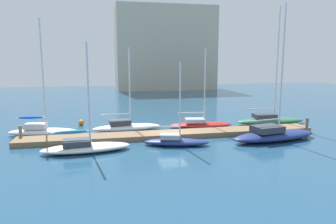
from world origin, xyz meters
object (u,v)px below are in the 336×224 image
object	(u,v)px
sailboat_3	(176,141)
sailboat_4	(200,124)
sailboat_5	(274,134)
mooring_buoy_orange	(81,123)
sailboat_0	(42,130)
sailboat_1	(85,146)
sailboat_6	(270,119)
harbor_building_distant	(164,49)
sailboat_2	(126,126)

from	to	relation	value
sailboat_3	sailboat_4	size ratio (longest dim) A/B	0.84
sailboat_5	mooring_buoy_orange	distance (m)	19.91
sailboat_0	sailboat_1	world-z (taller)	sailboat_0
sailboat_3	sailboat_6	world-z (taller)	sailboat_6
sailboat_4	harbor_building_distant	distance (m)	46.67
sailboat_5	harbor_building_distant	size ratio (longest dim) A/B	0.51
sailboat_3	sailboat_4	distance (m)	7.50
sailboat_4	sailboat_0	bearing A→B (deg)	-172.02
sailboat_1	sailboat_2	size ratio (longest dim) A/B	1.02
sailboat_1	harbor_building_distant	distance (m)	55.43
sailboat_0	harbor_building_distant	xyz separation A→B (m)	(20.98, 45.64, 9.10)
sailboat_4	harbor_building_distant	world-z (taller)	harbor_building_distant
sailboat_0	sailboat_6	size ratio (longest dim) A/B	0.85
sailboat_0	sailboat_3	distance (m)	13.01
sailboat_4	harbor_building_distant	size ratio (longest dim) A/B	0.35
sailboat_0	sailboat_1	distance (m)	7.63
sailboat_5	sailboat_4	bearing A→B (deg)	116.82
harbor_building_distant	sailboat_2	bearing A→B (deg)	-106.05
sailboat_5	mooring_buoy_orange	size ratio (longest dim) A/B	18.92
sailboat_3	harbor_building_distant	world-z (taller)	harbor_building_distant
sailboat_5	mooring_buoy_orange	xyz separation A→B (m)	(-17.02, 10.33, -0.26)
sailboat_1	mooring_buoy_orange	size ratio (longest dim) A/B	13.54
sailboat_3	sailboat_5	world-z (taller)	sailboat_5
sailboat_6	harbor_building_distant	distance (m)	46.30
sailboat_2	harbor_building_distant	xyz separation A→B (m)	(13.05, 45.36, 9.18)
sailboat_2	sailboat_6	bearing A→B (deg)	-4.15
sailboat_1	sailboat_4	xyz separation A→B (m)	(11.49, 6.58, -0.04)
sailboat_4	harbor_building_distant	bearing A→B (deg)	90.57
sailboat_2	sailboat_3	world-z (taller)	sailboat_2
sailboat_2	sailboat_6	distance (m)	15.89
sailboat_1	sailboat_3	distance (m)	7.34
mooring_buoy_orange	sailboat_0	bearing A→B (deg)	-129.59
sailboat_1	sailboat_2	world-z (taller)	sailboat_1
sailboat_3	mooring_buoy_orange	world-z (taller)	sailboat_3
sailboat_3	sailboat_5	size ratio (longest dim) A/B	0.59
sailboat_2	sailboat_5	size ratio (longest dim) A/B	0.70
sailboat_1	sailboat_6	bearing A→B (deg)	14.02
sailboat_5	harbor_building_distant	xyz separation A→B (m)	(0.61, 51.92, 9.08)
sailboat_0	harbor_building_distant	bearing A→B (deg)	70.88
sailboat_4	sailboat_5	size ratio (longest dim) A/B	0.70
sailboat_0	mooring_buoy_orange	bearing A→B (deg)	55.98
sailboat_1	sailboat_4	distance (m)	13.24
sailboat_1	sailboat_5	bearing A→B (deg)	-4.54
sailboat_6	sailboat_2	bearing A→B (deg)	-177.90
sailboat_2	sailboat_3	bearing A→B (deg)	-64.70
sailboat_1	sailboat_2	xyz separation A→B (m)	(3.73, 6.65, 0.02)
sailboat_3	harbor_building_distant	size ratio (longest dim) A/B	0.30
sailboat_3	sailboat_4	bearing A→B (deg)	70.64
sailboat_3	sailboat_6	distance (m)	13.85
sailboat_2	sailboat_4	bearing A→B (deg)	-4.91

